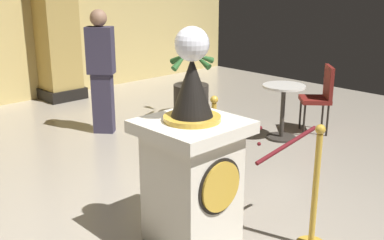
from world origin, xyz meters
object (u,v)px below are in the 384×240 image
object	(u,v)px
stanchion_near	(314,206)
stanchion_far	(213,158)
pedestal_clock	(192,164)
cafe_chair_red	(321,93)
bystander_guest	(101,69)
cafe_table	(283,105)
potted_palm_right	(191,96)

from	to	relation	value
stanchion_near	stanchion_far	distance (m)	1.34
pedestal_clock	stanchion_far	world-z (taller)	pedestal_clock
stanchion_far	cafe_chair_red	distance (m)	2.47
bystander_guest	cafe_chair_red	distance (m)	3.08
stanchion_far	cafe_chair_red	size ratio (longest dim) A/B	1.05
stanchion_far	cafe_table	distance (m)	1.91
bystander_guest	cafe_chair_red	world-z (taller)	bystander_guest
stanchion_near	stanchion_far	world-z (taller)	stanchion_near
stanchion_near	cafe_table	bearing A→B (deg)	41.00
potted_palm_right	cafe_chair_red	world-z (taller)	potted_palm_right
stanchion_far	cafe_table	xyz separation A→B (m)	(1.85, 0.47, 0.13)
pedestal_clock	stanchion_near	xyz separation A→B (m)	(0.63, -0.76, -0.31)
stanchion_near	cafe_chair_red	bearing A→B (deg)	30.77
stanchion_far	pedestal_clock	bearing A→B (deg)	-146.20
stanchion_near	cafe_chair_red	size ratio (longest dim) A/B	1.10
bystander_guest	stanchion_near	bearing A→B (deg)	-97.06
cafe_chair_red	stanchion_near	bearing A→B (deg)	-149.23
cafe_table	cafe_chair_red	xyz separation A→B (m)	(0.60, -0.21, 0.09)
stanchion_far	bystander_guest	size ratio (longest dim) A/B	0.58
stanchion_far	cafe_table	size ratio (longest dim) A/B	1.34
cafe_table	stanchion_near	bearing A→B (deg)	-139.00
pedestal_clock	cafe_table	size ratio (longest dim) A/B	2.37
pedestal_clock	cafe_chair_red	distance (m)	3.39
cafe_table	bystander_guest	bearing A→B (deg)	129.68
stanchion_near	cafe_chair_red	distance (m)	3.10
pedestal_clock	potted_palm_right	xyz separation A→B (m)	(2.57, 2.71, -0.36)
pedestal_clock	stanchion_far	xyz separation A→B (m)	(0.84, 0.56, -0.33)
stanchion_far	cafe_table	world-z (taller)	stanchion_far
bystander_guest	cafe_chair_red	bearing A→B (deg)	-44.10
potted_palm_right	cafe_table	size ratio (longest dim) A/B	1.45
potted_palm_right	cafe_chair_red	bearing A→B (deg)	-69.18
potted_palm_right	cafe_table	bearing A→B (deg)	-86.08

